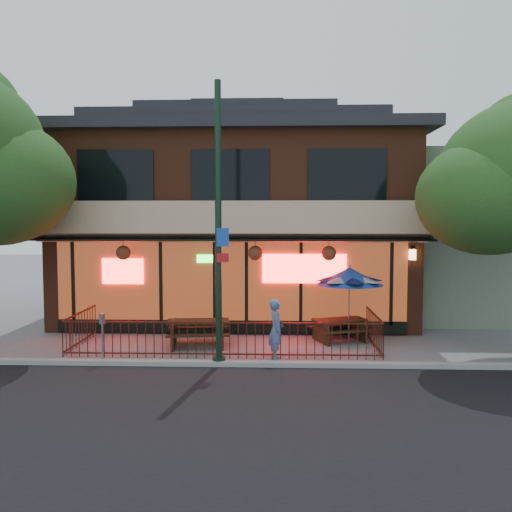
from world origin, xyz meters
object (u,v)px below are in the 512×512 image
at_px(patio_umbrella, 349,276).
at_px(parking_meter_near, 102,330).
at_px(street_light, 218,239).
at_px(picnic_table_left, 198,329).
at_px(pedestrian, 276,330).
at_px(picnic_table_right, 339,327).

xyz_separation_m(patio_umbrella, parking_meter_near, (-6.54, -2.80, -1.08)).
relative_size(street_light, parking_meter_near, 5.49).
distance_m(street_light, picnic_table_left, 3.39).
xyz_separation_m(picnic_table_left, pedestrian, (2.23, -1.44, 0.30)).
bearing_deg(pedestrian, street_light, 103.08).
bearing_deg(picnic_table_right, patio_umbrella, 10.35).
bearing_deg(picnic_table_right, street_light, -140.36).
bearing_deg(patio_umbrella, street_light, -142.12).
relative_size(picnic_table_left, patio_umbrella, 0.84).
height_order(picnic_table_left, pedestrian, pedestrian).
bearing_deg(street_light, picnic_table_right, 39.64).
height_order(picnic_table_right, pedestrian, pedestrian).
bearing_deg(patio_umbrella, picnic_table_right, -169.65).
bearing_deg(parking_meter_near, patio_umbrella, 23.15).
bearing_deg(patio_umbrella, parking_meter_near, -156.85).
height_order(pedestrian, parking_meter_near, pedestrian).
bearing_deg(street_light, patio_umbrella, 37.88).
relative_size(street_light, patio_umbrella, 3.07).
xyz_separation_m(picnic_table_right, pedestrian, (-1.89, -2.24, 0.36)).
xyz_separation_m(picnic_table_left, picnic_table_right, (4.12, 0.81, -0.05)).
xyz_separation_m(street_light, picnic_table_left, (-0.80, 1.94, -2.66)).
relative_size(street_light, pedestrian, 4.40).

